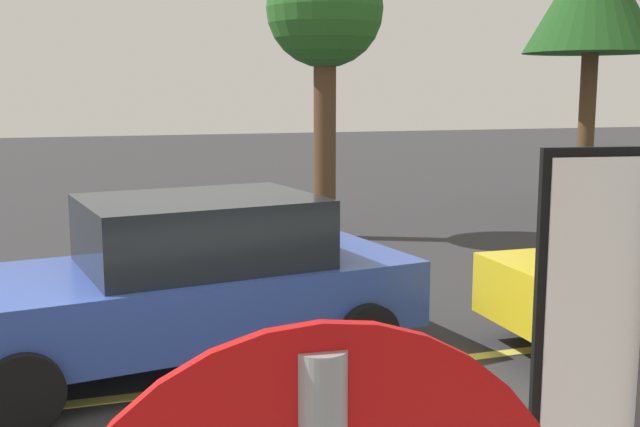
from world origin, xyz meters
The scene contains 4 objects.
ground_plane centered at (0.00, 0.00, 0.00)m, with size 80.00×80.00×0.00m, color #2D2D30.
lane_marking_centre centered at (3.00, 0.00, 0.01)m, with size 28.00×0.16×0.01m, color #E0D14C.
car_blue_mid_road centered at (0.24, 0.76, 0.82)m, with size 4.77×2.64×1.62m.
tree_centre_verge centered at (3.55, 6.51, 3.90)m, with size 2.04×2.04×5.06m.
Camera 1 is at (-0.76, -6.55, 2.64)m, focal length 43.38 mm.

